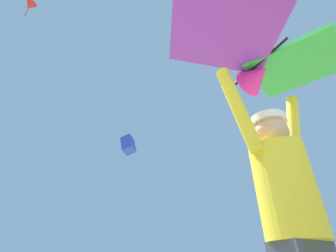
{
  "coord_description": "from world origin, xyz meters",
  "views": [
    {
      "loc": [
        -0.89,
        -1.0,
        0.66
      ],
      "look_at": [
        0.3,
        2.0,
        2.64
      ],
      "focal_mm": 26.32,
      "sensor_mm": 36.0,
      "label": 1
    }
  ],
  "objects_px": {
    "kite_flyer_person": "(293,219)",
    "held_stunt_kite": "(260,59)",
    "distant_kite_red_high_left": "(30,5)",
    "distant_kite_blue_mid_left": "(128,145)",
    "distant_kite_black_overhead_distant": "(180,14)"
  },
  "relations": [
    {
      "from": "distant_kite_blue_mid_left",
      "to": "distant_kite_black_overhead_distant",
      "type": "distance_m",
      "value": 11.47
    },
    {
      "from": "held_stunt_kite",
      "to": "distant_kite_red_high_left",
      "type": "distance_m",
      "value": 17.46
    },
    {
      "from": "distant_kite_red_high_left",
      "to": "distant_kite_black_overhead_distant",
      "type": "xyz_separation_m",
      "value": [
        10.07,
        -0.35,
        4.14
      ]
    },
    {
      "from": "kite_flyer_person",
      "to": "held_stunt_kite",
      "type": "bearing_deg",
      "value": -84.47
    },
    {
      "from": "kite_flyer_person",
      "to": "held_stunt_kite",
      "type": "relative_size",
      "value": 1.11
    },
    {
      "from": "distant_kite_blue_mid_left",
      "to": "distant_kite_red_high_left",
      "type": "bearing_deg",
      "value": -152.12
    },
    {
      "from": "kite_flyer_person",
      "to": "distant_kite_black_overhead_distant",
      "type": "height_order",
      "value": "distant_kite_black_overhead_distant"
    },
    {
      "from": "distant_kite_red_high_left",
      "to": "distant_kite_blue_mid_left",
      "type": "height_order",
      "value": "distant_kite_red_high_left"
    },
    {
      "from": "held_stunt_kite",
      "to": "distant_kite_blue_mid_left",
      "type": "height_order",
      "value": "distant_kite_blue_mid_left"
    },
    {
      "from": "kite_flyer_person",
      "to": "distant_kite_red_high_left",
      "type": "bearing_deg",
      "value": 118.99
    },
    {
      "from": "kite_flyer_person",
      "to": "held_stunt_kite",
      "type": "xyz_separation_m",
      "value": [
        0.01,
        -0.07,
        1.21
      ]
    },
    {
      "from": "held_stunt_kite",
      "to": "kite_flyer_person",
      "type": "bearing_deg",
      "value": 95.53
    },
    {
      "from": "distant_kite_black_overhead_distant",
      "to": "kite_flyer_person",
      "type": "bearing_deg",
      "value": -113.15
    },
    {
      "from": "kite_flyer_person",
      "to": "distant_kite_blue_mid_left",
      "type": "xyz_separation_m",
      "value": [
        1.94,
        14.48,
        7.74
      ]
    },
    {
      "from": "held_stunt_kite",
      "to": "distant_kite_blue_mid_left",
      "type": "distance_m",
      "value": 16.06
    }
  ]
}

